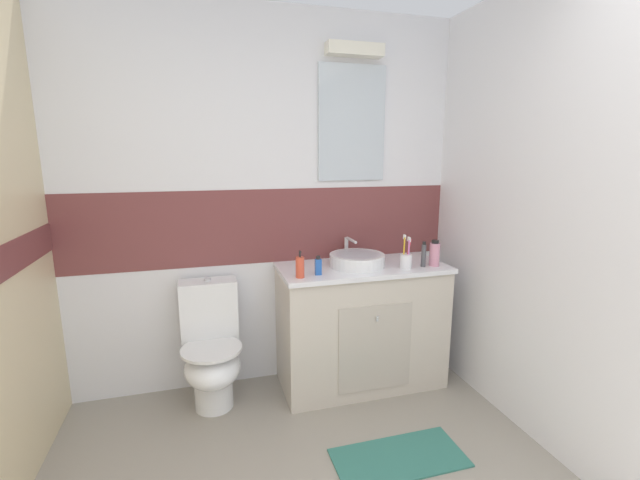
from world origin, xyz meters
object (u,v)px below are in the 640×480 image
toothbrush_cup (406,260)px  perfume_flask_small (318,266)px  soap_dispenser (300,267)px  sink_basin (357,259)px  toothpaste_tube_upright (424,255)px  toilet (211,350)px  mouthwash_bottle (435,254)px

toothbrush_cup → perfume_flask_small: (-0.59, 0.01, -0.00)m
toothbrush_cup → soap_dispenser: toothbrush_cup is taller
sink_basin → soap_dispenser: 0.45m
toothbrush_cup → perfume_flask_small: size_ratio=1.87×
sink_basin → toothpaste_tube_upright: toothpaste_tube_upright is taller
toothpaste_tube_upright → perfume_flask_small: (-0.72, 0.00, -0.02)m
toilet → toothpaste_tube_upright: bearing=-6.4°
mouthwash_bottle → perfume_flask_small: 0.80m
mouthwash_bottle → toilet: bearing=173.9°
perfume_flask_small → toothpaste_tube_upright: bearing=-0.3°
mouthwash_bottle → perfume_flask_small: bearing=179.7°
sink_basin → mouthwash_bottle: mouthwash_bottle is taller
toothbrush_cup → soap_dispenser: size_ratio=1.33×
toilet → mouthwash_bottle: mouthwash_bottle is taller
mouthwash_bottle → perfume_flask_small: (-0.80, 0.00, -0.02)m
sink_basin → toothpaste_tube_upright: (0.42, -0.14, 0.04)m
mouthwash_bottle → sink_basin: bearing=164.4°
sink_basin → soap_dispenser: bearing=-159.6°
toothbrush_cup → mouthwash_bottle: 0.21m
toilet → toothbrush_cup: bearing=-7.6°
toothbrush_cup → soap_dispenser: 0.71m
toothbrush_cup → mouthwash_bottle: toothbrush_cup is taller
toilet → toothpaste_tube_upright: 1.49m
sink_basin → perfume_flask_small: size_ratio=3.43×
mouthwash_bottle → toothpaste_tube_upright: 0.08m
toothpaste_tube_upright → sink_basin: bearing=161.7°
mouthwash_bottle → toothbrush_cup: bearing=-177.2°
toilet → mouthwash_bottle: (1.46, -0.16, 0.56)m
soap_dispenser → perfume_flask_small: 0.12m
perfume_flask_small → soap_dispenser: bearing=-168.7°
toilet → mouthwash_bottle: size_ratio=4.63×
soap_dispenser → toothpaste_tube_upright: size_ratio=1.00×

